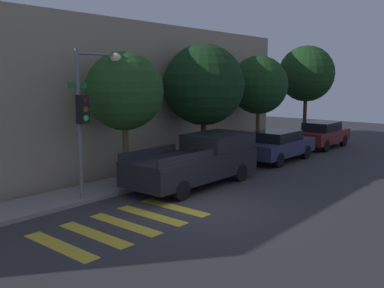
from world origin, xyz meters
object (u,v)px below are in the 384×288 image
traffic_light_pole (90,100)px  sedan_middle (322,134)px  sedan_near_corner (278,145)px  pickup_truck (199,160)px  tree_behind_truck (306,74)px  tree_midblock (204,85)px  tree_near_corner (124,91)px  tree_far_end (259,85)px

traffic_light_pole → sedan_middle: traffic_light_pole is taller
traffic_light_pole → sedan_near_corner: traffic_light_pole is taller
pickup_truck → tree_behind_truck: bearing=7.9°
sedan_middle → traffic_light_pole: bearing=175.3°
pickup_truck → tree_midblock: bearing=34.9°
sedan_near_corner → tree_near_corner: tree_near_corner is taller
tree_behind_truck → pickup_truck: bearing=-172.1°
pickup_truck → tree_near_corner: 3.76m
traffic_light_pole → tree_midblock: size_ratio=0.89×
traffic_light_pole → tree_midblock: tree_midblock is taller
pickup_truck → sedan_near_corner: 6.12m
pickup_truck → tree_far_end: bearing=13.9°
pickup_truck → tree_midblock: tree_midblock is taller
tree_near_corner → tree_far_end: tree_far_end is taller
traffic_light_pole → tree_behind_truck: (16.70, 0.51, 0.97)m
traffic_light_pole → tree_midblock: 6.52m
traffic_light_pole → tree_far_end: tree_far_end is taller
traffic_light_pole → tree_behind_truck: bearing=1.7°
traffic_light_pole → tree_far_end: size_ratio=0.95×
sedan_middle → tree_far_end: 5.41m
traffic_light_pole → tree_near_corner: 1.98m
pickup_truck → tree_behind_truck: size_ratio=0.94×
tree_midblock → pickup_truck: bearing=-145.1°
sedan_near_corner → tree_midblock: size_ratio=0.82×
sedan_middle → tree_midblock: (-8.84, 1.77, 2.91)m
pickup_truck → tree_behind_truck: 13.30m
tree_near_corner → tree_midblock: size_ratio=0.90×
traffic_light_pole → tree_far_end: 11.11m
traffic_light_pole → tree_midblock: bearing=4.5°
sedan_middle → tree_near_corner: bearing=172.5°
pickup_truck → sedan_middle: size_ratio=1.32×
tree_midblock → tree_far_end: bearing=0.0°
tree_behind_truck → traffic_light_pole: bearing=-178.3°
sedan_near_corner → tree_behind_truck: (6.63, 1.77, 3.49)m
pickup_truck → tree_behind_truck: tree_behind_truck is taller
tree_near_corner → tree_behind_truck: tree_behind_truck is taller
sedan_middle → tree_midblock: 9.47m
pickup_truck → tree_near_corner: bearing=139.3°
tree_far_end → traffic_light_pole: bearing=-177.4°
tree_near_corner → tree_far_end: size_ratio=0.96×
sedan_middle → tree_behind_truck: bearing=52.2°
sedan_near_corner → pickup_truck: bearing=180.0°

